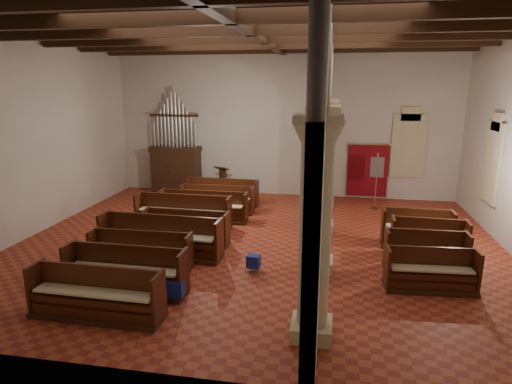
% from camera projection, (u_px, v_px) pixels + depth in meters
% --- Properties ---
extents(floor, '(14.00, 14.00, 0.00)m').
position_uv_depth(floor, '(257.00, 244.00, 12.55)').
color(floor, '#A03E22').
rests_on(floor, ground).
extents(ceiling, '(14.00, 14.00, 0.00)m').
position_uv_depth(ceiling, '(258.00, 27.00, 11.09)').
color(ceiling, '#301E10').
rests_on(ceiling, wall_back).
extents(wall_back, '(14.00, 0.02, 6.00)m').
position_uv_depth(wall_back, '(283.00, 123.00, 17.55)').
color(wall_back, silver).
rests_on(wall_back, floor).
extents(wall_front, '(14.00, 0.02, 6.00)m').
position_uv_depth(wall_front, '(185.00, 196.00, 6.09)').
color(wall_front, silver).
rests_on(wall_front, floor).
extents(wall_left, '(0.02, 12.00, 6.00)m').
position_uv_depth(wall_left, '(31.00, 137.00, 13.01)').
color(wall_left, silver).
rests_on(wall_left, floor).
extents(ceiling_beams, '(13.80, 11.80, 0.30)m').
position_uv_depth(ceiling_beams, '(258.00, 34.00, 11.13)').
color(ceiling_beams, '#382212').
rests_on(ceiling_beams, wall_back).
extents(arcade, '(0.90, 11.90, 6.00)m').
position_uv_depth(arcade, '(324.00, 123.00, 11.38)').
color(arcade, beige).
rests_on(arcade, floor).
extents(window_right_b, '(0.03, 1.00, 2.20)m').
position_uv_depth(window_right_b, '(493.00, 163.00, 13.22)').
color(window_right_b, '#367B5B').
rests_on(window_right_b, wall_right).
extents(window_back, '(1.00, 0.03, 2.20)m').
position_uv_depth(window_back, '(408.00, 146.00, 16.87)').
color(window_back, '#367B5B').
rests_on(window_back, wall_back).
extents(pipe_organ, '(2.10, 0.85, 4.40)m').
position_uv_depth(pipe_organ, '(176.00, 161.00, 18.23)').
color(pipe_organ, '#382212').
rests_on(pipe_organ, floor).
extents(lectern, '(0.61, 0.64, 1.27)m').
position_uv_depth(lectern, '(223.00, 183.00, 17.93)').
color(lectern, '#3B2812').
rests_on(lectern, floor).
extents(dossal_curtain, '(1.80, 0.07, 2.17)m').
position_uv_depth(dossal_curtain, '(367.00, 170.00, 17.32)').
color(dossal_curtain, maroon).
rests_on(dossal_curtain, floor).
extents(processional_banner, '(0.49, 0.62, 2.12)m').
position_uv_depth(processional_banner, '(376.00, 189.00, 15.96)').
color(processional_banner, '#382212').
rests_on(processional_banner, floor).
extents(hymnal_box_a, '(0.38, 0.32, 0.37)m').
position_uv_depth(hymnal_box_a, '(175.00, 288.00, 9.22)').
color(hymnal_box_a, navy).
rests_on(hymnal_box_a, floor).
extents(hymnal_box_b, '(0.35, 0.29, 0.32)m').
position_uv_depth(hymnal_box_b, '(254.00, 261.00, 10.66)').
color(hymnal_box_b, '#153D96').
rests_on(hymnal_box_b, floor).
extents(hymnal_box_c, '(0.39, 0.34, 0.35)m').
position_uv_depth(hymnal_box_c, '(206.00, 245.00, 11.73)').
color(hymnal_box_c, navy).
rests_on(hymnal_box_c, floor).
extents(tube_heater_a, '(0.89, 0.32, 0.09)m').
position_uv_depth(tube_heater_a, '(136.00, 297.00, 9.08)').
color(tube_heater_a, silver).
rests_on(tube_heater_a, floor).
extents(tube_heater_b, '(0.88, 0.34, 0.09)m').
position_uv_depth(tube_heater_b, '(108.00, 297.00, 9.06)').
color(tube_heater_b, white).
rests_on(tube_heater_b, floor).
extents(nave_pew_0, '(2.74, 0.74, 1.04)m').
position_uv_depth(nave_pew_0, '(97.00, 301.00, 8.53)').
color(nave_pew_0, '#382212').
rests_on(nave_pew_0, floor).
extents(nave_pew_1, '(2.79, 0.73, 1.06)m').
position_uv_depth(nave_pew_1, '(126.00, 277.00, 9.58)').
color(nave_pew_1, '#382212').
rests_on(nave_pew_1, floor).
extents(nave_pew_2, '(2.64, 0.67, 0.95)m').
position_uv_depth(nave_pew_2, '(141.00, 256.00, 10.86)').
color(nave_pew_2, '#382212').
rests_on(nave_pew_2, floor).
extents(nave_pew_3, '(3.41, 0.88, 1.12)m').
position_uv_depth(nave_pew_3, '(161.00, 243.00, 11.60)').
color(nave_pew_3, '#382212').
rests_on(nave_pew_3, floor).
extents(nave_pew_4, '(2.54, 0.70, 0.99)m').
position_uv_depth(nave_pew_4, '(186.00, 233.00, 12.52)').
color(nave_pew_4, '#382212').
rests_on(nave_pew_4, floor).
extents(nave_pew_5, '(3.15, 0.78, 1.09)m').
position_uv_depth(nave_pew_5, '(183.00, 217.00, 13.89)').
color(nave_pew_5, '#382212').
rests_on(nave_pew_5, floor).
extents(nave_pew_6, '(3.03, 0.68, 1.01)m').
position_uv_depth(nave_pew_6, '(204.00, 211.00, 14.68)').
color(nave_pew_6, '#382212').
rests_on(nave_pew_6, floor).
extents(nave_pew_7, '(2.69, 0.68, 0.98)m').
position_uv_depth(nave_pew_7, '(217.00, 203.00, 15.64)').
color(nave_pew_7, '#382212').
rests_on(nave_pew_7, floor).
extents(nave_pew_8, '(2.79, 0.77, 1.00)m').
position_uv_depth(nave_pew_8, '(223.00, 196.00, 16.64)').
color(nave_pew_8, '#382212').
rests_on(nave_pew_8, floor).
extents(aisle_pew_0, '(2.04, 0.78, 0.98)m').
position_uv_depth(aisle_pew_0, '(430.00, 276.00, 9.68)').
color(aisle_pew_0, '#382212').
rests_on(aisle_pew_0, floor).
extents(aisle_pew_1, '(1.98, 0.73, 1.04)m').
position_uv_depth(aisle_pew_1, '(425.00, 258.00, 10.65)').
color(aisle_pew_1, '#382212').
rests_on(aisle_pew_1, floor).
extents(aisle_pew_2, '(1.96, 0.79, 1.08)m').
position_uv_depth(aisle_pew_2, '(428.00, 245.00, 11.45)').
color(aisle_pew_2, '#382212').
rests_on(aisle_pew_2, floor).
extents(aisle_pew_3, '(1.96, 0.76, 1.09)m').
position_uv_depth(aisle_pew_3, '(416.00, 234.00, 12.27)').
color(aisle_pew_3, '#382212').
rests_on(aisle_pew_3, floor).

